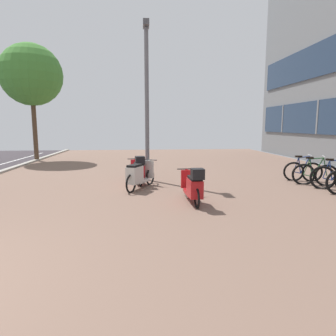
{
  "coord_description": "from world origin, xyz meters",
  "views": [
    {
      "loc": [
        3.31,
        -2.95,
        1.9
      ],
      "look_at": [
        3.91,
        3.69,
        0.92
      ],
      "focal_mm": 31.09,
      "sensor_mm": 36.0,
      "label": 1
    }
  ],
  "objects_px": {
    "lamp_post": "(147,94)",
    "bicycle_rack_07": "(303,171)",
    "bicycle_rack_05": "(335,178)",
    "scooter_near": "(138,171)",
    "street_tree": "(31,75)",
    "bicycle_rack_06": "(315,174)",
    "scooter_mid": "(193,186)",
    "scooter_far": "(139,175)"
  },
  "relations": [
    {
      "from": "bicycle_rack_07",
      "to": "street_tree",
      "type": "distance_m",
      "value": 13.79
    },
    {
      "from": "bicycle_rack_07",
      "to": "scooter_mid",
      "type": "height_order",
      "value": "scooter_mid"
    },
    {
      "from": "bicycle_rack_07",
      "to": "scooter_mid",
      "type": "bearing_deg",
      "value": -149.5
    },
    {
      "from": "bicycle_rack_06",
      "to": "lamp_post",
      "type": "bearing_deg",
      "value": 166.09
    },
    {
      "from": "bicycle_rack_07",
      "to": "scooter_near",
      "type": "bearing_deg",
      "value": 179.91
    },
    {
      "from": "bicycle_rack_07",
      "to": "scooter_near",
      "type": "xyz_separation_m",
      "value": [
        -5.63,
        0.01,
        0.1
      ]
    },
    {
      "from": "scooter_mid",
      "to": "scooter_far",
      "type": "bearing_deg",
      "value": 128.5
    },
    {
      "from": "scooter_mid",
      "to": "lamp_post",
      "type": "relative_size",
      "value": 0.35
    },
    {
      "from": "scooter_near",
      "to": "scooter_mid",
      "type": "relative_size",
      "value": 0.94
    },
    {
      "from": "bicycle_rack_06",
      "to": "scooter_mid",
      "type": "distance_m",
      "value": 4.63
    },
    {
      "from": "bicycle_rack_05",
      "to": "scooter_mid",
      "type": "height_order",
      "value": "bicycle_rack_05"
    },
    {
      "from": "scooter_near",
      "to": "lamp_post",
      "type": "height_order",
      "value": "lamp_post"
    },
    {
      "from": "bicycle_rack_06",
      "to": "street_tree",
      "type": "bearing_deg",
      "value": 145.94
    },
    {
      "from": "scooter_far",
      "to": "street_tree",
      "type": "relative_size",
      "value": 0.27
    },
    {
      "from": "scooter_near",
      "to": "street_tree",
      "type": "relative_size",
      "value": 0.29
    },
    {
      "from": "scooter_near",
      "to": "scooter_far",
      "type": "relative_size",
      "value": 1.06
    },
    {
      "from": "bicycle_rack_06",
      "to": "street_tree",
      "type": "height_order",
      "value": "street_tree"
    },
    {
      "from": "bicycle_rack_07",
      "to": "lamp_post",
      "type": "height_order",
      "value": "lamp_post"
    },
    {
      "from": "bicycle_rack_07",
      "to": "bicycle_rack_05",
      "type": "bearing_deg",
      "value": -82.37
    },
    {
      "from": "bicycle_rack_06",
      "to": "lamp_post",
      "type": "xyz_separation_m",
      "value": [
        -5.32,
        1.32,
        2.6
      ]
    },
    {
      "from": "bicycle_rack_06",
      "to": "lamp_post",
      "type": "distance_m",
      "value": 6.06
    },
    {
      "from": "scooter_mid",
      "to": "lamp_post",
      "type": "distance_m",
      "value": 4.14
    },
    {
      "from": "lamp_post",
      "to": "bicycle_rack_07",
      "type": "bearing_deg",
      "value": -6.54
    },
    {
      "from": "lamp_post",
      "to": "street_tree",
      "type": "bearing_deg",
      "value": 133.27
    },
    {
      "from": "bicycle_rack_05",
      "to": "bicycle_rack_06",
      "type": "relative_size",
      "value": 0.95
    },
    {
      "from": "scooter_near",
      "to": "street_tree",
      "type": "height_order",
      "value": "street_tree"
    },
    {
      "from": "bicycle_rack_05",
      "to": "scooter_mid",
      "type": "xyz_separation_m",
      "value": [
        -4.45,
        -1.1,
        0.07
      ]
    },
    {
      "from": "bicycle_rack_07",
      "to": "bicycle_rack_06",
      "type": "bearing_deg",
      "value": -89.96
    },
    {
      "from": "street_tree",
      "to": "bicycle_rack_07",
      "type": "bearing_deg",
      "value": -31.5
    },
    {
      "from": "scooter_far",
      "to": "scooter_mid",
      "type": "bearing_deg",
      "value": -51.5
    },
    {
      "from": "scooter_mid",
      "to": "street_tree",
      "type": "height_order",
      "value": "street_tree"
    },
    {
      "from": "bicycle_rack_05",
      "to": "lamp_post",
      "type": "bearing_deg",
      "value": 159.81
    },
    {
      "from": "bicycle_rack_07",
      "to": "scooter_near",
      "type": "height_order",
      "value": "scooter_near"
    },
    {
      "from": "bicycle_rack_05",
      "to": "scooter_near",
      "type": "relative_size",
      "value": 0.71
    },
    {
      "from": "scooter_near",
      "to": "lamp_post",
      "type": "relative_size",
      "value": 0.33
    },
    {
      "from": "bicycle_rack_06",
      "to": "bicycle_rack_07",
      "type": "bearing_deg",
      "value": 90.04
    },
    {
      "from": "lamp_post",
      "to": "street_tree",
      "type": "xyz_separation_m",
      "value": [
        -5.89,
        6.26,
        1.55
      ]
    },
    {
      "from": "scooter_mid",
      "to": "scooter_near",
      "type": "bearing_deg",
      "value": 118.47
    },
    {
      "from": "scooter_near",
      "to": "scooter_far",
      "type": "xyz_separation_m",
      "value": [
        0.02,
        -0.82,
        -0.02
      ]
    },
    {
      "from": "bicycle_rack_05",
      "to": "scooter_near",
      "type": "bearing_deg",
      "value": 166.25
    },
    {
      "from": "bicycle_rack_05",
      "to": "bicycle_rack_07",
      "type": "bearing_deg",
      "value": 97.63
    },
    {
      "from": "bicycle_rack_06",
      "to": "street_tree",
      "type": "distance_m",
      "value": 14.15
    }
  ]
}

